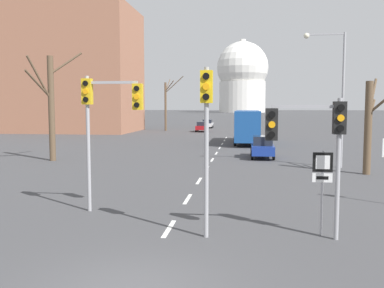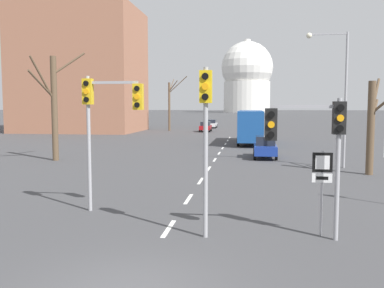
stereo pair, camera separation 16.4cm
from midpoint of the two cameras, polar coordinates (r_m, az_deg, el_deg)
lane_stripe_0 at (r=14.25m, az=-2.81°, el=-11.19°), size 0.16×2.00×0.01m
lane_stripe_1 at (r=18.56m, az=-0.22°, el=-7.33°), size 0.16×2.00×0.01m
lane_stripe_2 at (r=22.94m, az=1.36°, el=-4.93°), size 0.16×2.00×0.01m
lane_stripe_3 at (r=27.36m, az=2.43°, el=-3.30°), size 0.16×2.00×0.01m
lane_stripe_4 at (r=31.80m, az=3.19°, el=-2.12°), size 0.16×2.00×0.01m
lane_stripe_5 at (r=36.25m, az=3.77°, el=-1.23°), size 0.16×2.00×0.01m
lane_stripe_6 at (r=40.72m, az=4.22°, el=-0.54°), size 0.16×2.00×0.01m
lane_stripe_7 at (r=45.19m, az=4.58°, el=0.02°), size 0.16×2.00×0.01m
lane_stripe_8 at (r=49.67m, az=4.88°, el=0.47°), size 0.16×2.00×0.01m
lane_stripe_9 at (r=54.15m, az=5.12°, el=0.85°), size 0.16×2.00×0.01m
traffic_signal_near_right at (r=13.12m, az=16.24°, el=1.38°), size 2.32×0.34×4.23m
traffic_signal_near_left at (r=16.30m, az=-11.20°, el=4.60°), size 2.29×0.34×5.11m
traffic_signal_centre_tall at (r=12.77m, az=2.20°, el=3.23°), size 0.36×0.34×5.15m
route_sign_post at (r=13.68m, az=17.28°, el=-4.36°), size 0.60×0.08×2.64m
street_lamp_right at (r=29.06m, az=19.09°, el=7.45°), size 2.63×0.36×8.65m
sedan_near_left at (r=33.34m, az=9.85°, el=-0.38°), size 1.76×4.30×1.70m
sedan_near_right at (r=77.75m, az=2.67°, el=2.73°), size 1.92×4.54×1.56m
sedan_mid_centre at (r=84.62m, az=7.84°, el=2.89°), size 1.81×3.97×1.58m
sedan_far_left at (r=66.29m, az=1.89°, el=2.34°), size 1.70×4.00×1.58m
city_bus at (r=45.89m, az=7.92°, el=2.62°), size 2.66×10.80×3.48m
bare_tree_left_near at (r=32.70m, az=-17.80°, el=5.04°), size 2.81×3.48×7.97m
bare_tree_right_near at (r=26.86m, az=23.06°, el=2.43°), size 2.00×2.69×5.67m
bare_tree_left_far at (r=68.90m, az=-2.88°, el=5.37°), size 3.18×3.59×8.70m
capitol_dome at (r=267.14m, az=7.36°, el=8.85°), size 31.41×31.41×44.37m
apartment_block_left at (r=69.58m, az=-14.50°, el=9.41°), size 18.00×14.00×18.84m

